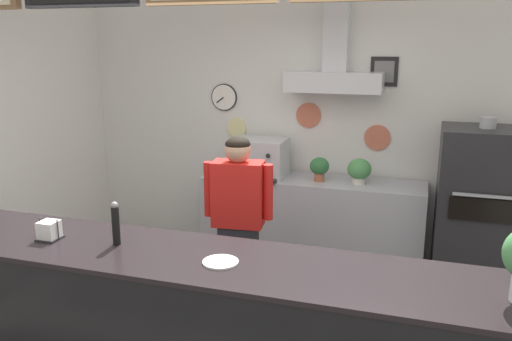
{
  "coord_description": "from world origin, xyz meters",
  "views": [
    {
      "loc": [
        1.19,
        -3.11,
        2.27
      ],
      "look_at": [
        -0.03,
        0.67,
        1.31
      ],
      "focal_mm": 36.83,
      "sensor_mm": 36.0,
      "label": 1
    }
  ],
  "objects_px": {
    "potted_rosemary": "(319,167)",
    "potted_basil": "(359,170)",
    "shop_worker": "(238,223)",
    "condiment_plate": "(220,262)",
    "pepper_grinder": "(116,223)",
    "espresso_machine": "(258,158)",
    "napkin_holder": "(49,231)",
    "pizza_oven": "(479,212)"
  },
  "relations": [
    {
      "from": "potted_basil",
      "to": "pepper_grinder",
      "type": "height_order",
      "value": "pepper_grinder"
    },
    {
      "from": "potted_basil",
      "to": "napkin_holder",
      "type": "distance_m",
      "value": 3.02
    },
    {
      "from": "potted_rosemary",
      "to": "pepper_grinder",
      "type": "height_order",
      "value": "pepper_grinder"
    },
    {
      "from": "potted_rosemary",
      "to": "condiment_plate",
      "type": "distance_m",
      "value": 2.55
    },
    {
      "from": "potted_rosemary",
      "to": "potted_basil",
      "type": "xyz_separation_m",
      "value": [
        0.4,
        0.02,
        -0.0
      ]
    },
    {
      "from": "condiment_plate",
      "to": "pepper_grinder",
      "type": "bearing_deg",
      "value": 174.45
    },
    {
      "from": "potted_rosemary",
      "to": "condiment_plate",
      "type": "xyz_separation_m",
      "value": [
        -0.06,
        -2.55,
        0.02
      ]
    },
    {
      "from": "pizza_oven",
      "to": "pepper_grinder",
      "type": "distance_m",
      "value": 3.31
    },
    {
      "from": "condiment_plate",
      "to": "pepper_grinder",
      "type": "relative_size",
      "value": 0.75
    },
    {
      "from": "potted_rosemary",
      "to": "espresso_machine",
      "type": "bearing_deg",
      "value": 178.8
    },
    {
      "from": "condiment_plate",
      "to": "pepper_grinder",
      "type": "xyz_separation_m",
      "value": [
        -0.71,
        0.07,
        0.13
      ]
    },
    {
      "from": "shop_worker",
      "to": "condiment_plate",
      "type": "relative_size",
      "value": 7.65
    },
    {
      "from": "shop_worker",
      "to": "pepper_grinder",
      "type": "distance_m",
      "value": 1.29
    },
    {
      "from": "pizza_oven",
      "to": "shop_worker",
      "type": "bearing_deg",
      "value": -148.67
    },
    {
      "from": "condiment_plate",
      "to": "potted_rosemary",
      "type": "bearing_deg",
      "value": 88.56
    },
    {
      "from": "espresso_machine",
      "to": "potted_basil",
      "type": "xyz_separation_m",
      "value": [
        1.05,
        0.01,
        -0.05
      ]
    },
    {
      "from": "shop_worker",
      "to": "espresso_machine",
      "type": "height_order",
      "value": "shop_worker"
    },
    {
      "from": "pizza_oven",
      "to": "potted_rosemary",
      "type": "relative_size",
      "value": 6.72
    },
    {
      "from": "pizza_oven",
      "to": "shop_worker",
      "type": "distance_m",
      "value": 2.24
    },
    {
      "from": "pizza_oven",
      "to": "napkin_holder",
      "type": "distance_m",
      "value": 3.66
    },
    {
      "from": "pizza_oven",
      "to": "napkin_holder",
      "type": "xyz_separation_m",
      "value": [
        -2.73,
        -2.4,
        0.35
      ]
    },
    {
      "from": "pizza_oven",
      "to": "potted_basil",
      "type": "xyz_separation_m",
      "value": [
        -1.11,
        0.15,
        0.27
      ]
    },
    {
      "from": "shop_worker",
      "to": "potted_rosemary",
      "type": "distance_m",
      "value": 1.37
    },
    {
      "from": "espresso_machine",
      "to": "condiment_plate",
      "type": "bearing_deg",
      "value": -77.03
    },
    {
      "from": "potted_basil",
      "to": "napkin_holder",
      "type": "bearing_deg",
      "value": -122.47
    },
    {
      "from": "napkin_holder",
      "to": "potted_basil",
      "type": "bearing_deg",
      "value": 57.53
    },
    {
      "from": "shop_worker",
      "to": "pizza_oven",
      "type": "bearing_deg",
      "value": -155.25
    },
    {
      "from": "potted_basil",
      "to": "pepper_grinder",
      "type": "bearing_deg",
      "value": -115.09
    },
    {
      "from": "pizza_oven",
      "to": "condiment_plate",
      "type": "relative_size",
      "value": 8.06
    },
    {
      "from": "condiment_plate",
      "to": "shop_worker",
      "type": "bearing_deg",
      "value": 105.3
    },
    {
      "from": "napkin_holder",
      "to": "condiment_plate",
      "type": "relative_size",
      "value": 0.69
    },
    {
      "from": "pizza_oven",
      "to": "espresso_machine",
      "type": "height_order",
      "value": "pizza_oven"
    },
    {
      "from": "pizza_oven",
      "to": "potted_rosemary",
      "type": "distance_m",
      "value": 1.54
    },
    {
      "from": "potted_basil",
      "to": "pizza_oven",
      "type": "bearing_deg",
      "value": -7.53
    },
    {
      "from": "napkin_holder",
      "to": "shop_worker",
      "type": "bearing_deg",
      "value": 56.54
    },
    {
      "from": "shop_worker",
      "to": "potted_rosemary",
      "type": "height_order",
      "value": "shop_worker"
    },
    {
      "from": "pizza_oven",
      "to": "espresso_machine",
      "type": "xyz_separation_m",
      "value": [
        -2.16,
        0.14,
        0.33
      ]
    },
    {
      "from": "shop_worker",
      "to": "espresso_machine",
      "type": "bearing_deg",
      "value": -85.9
    },
    {
      "from": "potted_basil",
      "to": "condiment_plate",
      "type": "xyz_separation_m",
      "value": [
        -0.46,
        -2.57,
        0.03
      ]
    },
    {
      "from": "espresso_machine",
      "to": "napkin_holder",
      "type": "relative_size",
      "value": 4.16
    },
    {
      "from": "pizza_oven",
      "to": "condiment_plate",
      "type": "height_order",
      "value": "pizza_oven"
    },
    {
      "from": "potted_basil",
      "to": "napkin_holder",
      "type": "height_order",
      "value": "napkin_holder"
    }
  ]
}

